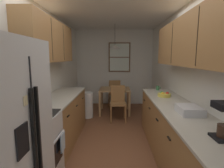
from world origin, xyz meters
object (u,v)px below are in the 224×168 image
dining_chair_near (118,101)px  table_serving_bowl (115,87)px  microwave_over_range (14,52)px  trash_bin (88,105)px  stove_range (31,150)px  mug_by_coffeemaker (158,88)px  dish_rack (189,110)px  storage_canister (47,97)px  fruit_bowl (164,95)px  dining_chair_far (114,92)px  dining_table (115,93)px

dining_chair_near → table_serving_bowl: 0.71m
microwave_over_range → table_serving_bowl: 3.41m
microwave_over_range → trash_bin: size_ratio=0.86×
stove_range → mug_by_coffeemaker: bearing=43.0°
stove_range → mug_by_coffeemaker: 2.77m
dish_rack → table_serving_bowl: 3.04m
dining_chair_near → storage_canister: storage_canister is taller
dish_rack → fruit_bowl: bearing=93.2°
trash_bin → storage_canister: (-0.30, -1.95, 0.66)m
stove_range → dish_rack: bearing=5.6°
dining_chair_far → fruit_bowl: bearing=-68.3°
dining_table → fruit_bowl: bearing=-62.4°
dish_rack → dining_chair_near: bearing=112.4°
dining_chair_far → fruit_bowl: fruit_bowl is taller
mug_by_coffeemaker → fruit_bowl: mug_by_coffeemaker is taller
fruit_bowl → table_serving_bowl: (-0.92, 1.86, -0.19)m
dining_table → dining_chair_near: (0.09, -0.60, -0.10)m
dining_table → trash_bin: 0.89m
trash_bin → dining_chair_far: bearing=55.5°
dining_chair_near → dining_chair_far: size_ratio=1.00×
table_serving_bowl → dining_table: bearing=-107.6°
microwave_over_range → storage_canister: size_ratio=2.81×
dish_rack → table_serving_bowl: bearing=108.8°
trash_bin → table_serving_bowl: bearing=33.4°
microwave_over_range → stove_range: bearing=-0.0°
microwave_over_range → storage_canister: (0.11, 0.62, -0.68)m
trash_bin → table_serving_bowl: 0.98m
table_serving_bowl → trash_bin: bearing=-146.6°
trash_bin → mug_by_coffeemaker: mug_by_coffeemaker is taller
dining_table → dining_chair_far: dining_chair_far is taller
mug_by_coffeemaker → dining_chair_near: bearing=148.3°
dining_table → fruit_bowl: 2.06m
stove_range → storage_canister: 0.82m
mug_by_coffeemaker → table_serving_bowl: size_ratio=0.61×
microwave_over_range → dish_rack: microwave_over_range is taller
storage_canister → mug_by_coffeemaker: 2.36m
dining_chair_far → fruit_bowl: size_ratio=3.75×
stove_range → trash_bin: 2.60m
stove_range → dish_rack: stove_range is taller
table_serving_bowl → stove_range: bearing=-108.8°
mug_by_coffeemaker → storage_canister: bearing=-148.3°
microwave_over_range → trash_bin: bearing=81.0°
storage_canister → dining_table: bearing=66.7°
table_serving_bowl → mug_by_coffeemaker: bearing=-51.7°
microwave_over_range → dish_rack: size_ratio=1.74×
trash_bin → dish_rack: (1.73, -2.38, 0.60)m
stove_range → microwave_over_range: microwave_over_range is taller
stove_range → dining_chair_near: 2.65m
storage_canister → fruit_bowl: bearing=16.6°
mug_by_coffeemaker → fruit_bowl: (-0.03, -0.65, -0.01)m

